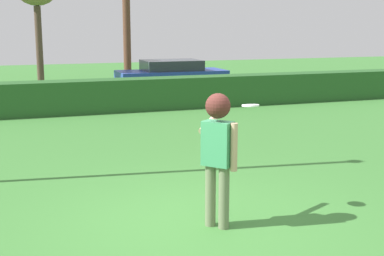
{
  "coord_description": "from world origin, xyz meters",
  "views": [
    {
      "loc": [
        -2.34,
        -6.49,
        2.65
      ],
      "look_at": [
        0.2,
        0.77,
        1.15
      ],
      "focal_mm": 50.38,
      "sensor_mm": 36.0,
      "label": 1
    }
  ],
  "objects": [
    {
      "name": "hedge_row",
      "position": [
        0.0,
        9.69,
        0.49
      ],
      "size": [
        22.14,
        0.9,
        0.98
      ],
      "primitive_type": "cube",
      "color": "#275625",
      "rests_on": "ground"
    },
    {
      "name": "frisbee",
      "position": [
        0.83,
        0.15,
        1.54
      ],
      "size": [
        0.24,
        0.24,
        0.04
      ],
      "color": "white"
    },
    {
      "name": "ground_plane",
      "position": [
        0.0,
        0.0,
        0.0
      ],
      "size": [
        60.0,
        60.0,
        0.0
      ],
      "primitive_type": "plane",
      "color": "#3B7732"
    },
    {
      "name": "person",
      "position": [
        0.21,
        -0.22,
        1.13
      ],
      "size": [
        0.53,
        0.82,
        1.78
      ],
      "color": "#6A7554",
      "rests_on": "ground"
    },
    {
      "name": "parked_car_blue",
      "position": [
        3.82,
        13.56,
        0.69
      ],
      "size": [
        4.2,
        1.81,
        1.25
      ],
      "color": "#263FA5",
      "rests_on": "ground"
    }
  ]
}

